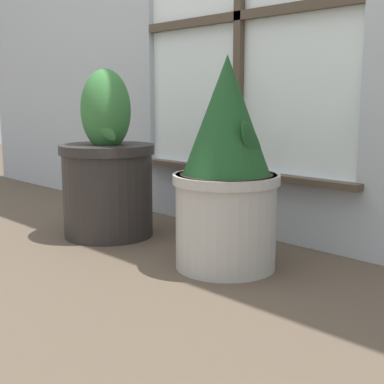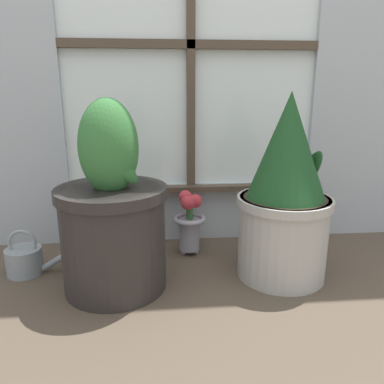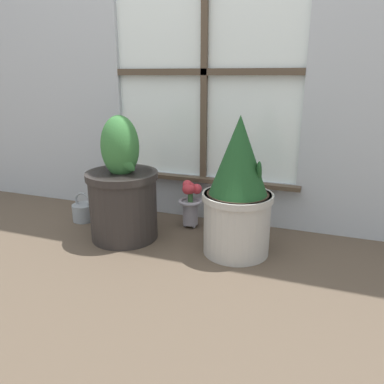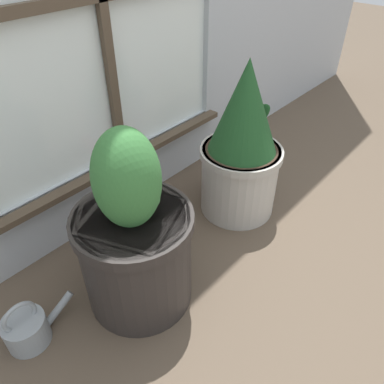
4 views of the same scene
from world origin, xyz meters
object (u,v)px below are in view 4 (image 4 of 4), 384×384
Objects in this scene: potted_plant_left at (135,241)px; potted_plant_right at (242,148)px; watering_can at (27,329)px; flower_vase at (147,191)px.

potted_plant_left is 0.97× the size of potted_plant_right.
potted_plant_right is at bearing 3.00° from potted_plant_left.
potted_plant_right reaches higher than watering_can.
potted_plant_right is 2.42× the size of flower_vase.
flower_vase is (0.29, 0.26, -0.10)m from potted_plant_left.
potted_plant_left is 2.75× the size of watering_can.
potted_plant_left is at bearing -20.21° from watering_can.
flower_vase is at bearing 42.57° from potted_plant_left.
watering_can is (-0.36, 0.13, -0.20)m from potted_plant_left.
flower_vase is at bearing 144.94° from potted_plant_right.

